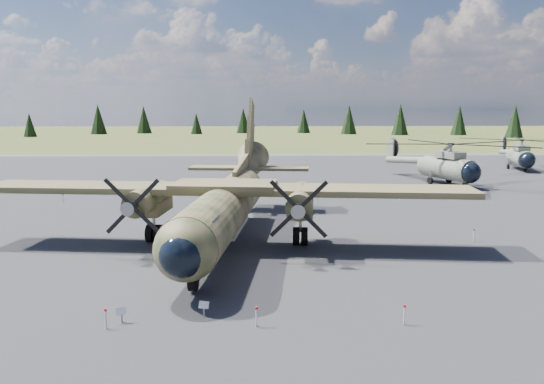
{
  "coord_description": "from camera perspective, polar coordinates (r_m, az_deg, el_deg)",
  "views": [
    {
      "loc": [
        1.91,
        -33.76,
        8.65
      ],
      "look_at": [
        3.17,
        2.0,
        3.08
      ],
      "focal_mm": 35.0,
      "sensor_mm": 36.0,
      "label": 1
    }
  ],
  "objects": [
    {
      "name": "ground",
      "position": [
        34.9,
        -5.11,
        -5.55
      ],
      "size": [
        500.0,
        500.0,
        0.0
      ],
      "primitive_type": "plane",
      "color": "brown",
      "rests_on": "ground"
    },
    {
      "name": "apron",
      "position": [
        44.65,
        -4.44,
        -2.36
      ],
      "size": [
        120.0,
        120.0,
        0.04
      ],
      "primitive_type": "cube",
      "color": "#59585D",
      "rests_on": "ground"
    },
    {
      "name": "transport_plane",
      "position": [
        34.87,
        -4.81,
        -0.59
      ],
      "size": [
        31.26,
        28.25,
        10.28
      ],
      "rotation": [
        0.0,
        0.0,
        -0.12
      ],
      "color": "#353F22",
      "rests_on": "ground"
    },
    {
      "name": "helicopter_near",
      "position": [
        64.61,
        18.34,
        3.79
      ],
      "size": [
        24.66,
        24.73,
        4.88
      ],
      "rotation": [
        0.0,
        0.0,
        0.35
      ],
      "color": "gray",
      "rests_on": "ground"
    },
    {
      "name": "helicopter_mid",
      "position": [
        84.65,
        25.17,
        4.3
      ],
      "size": [
        20.86,
        22.1,
        4.48
      ],
      "rotation": [
        0.0,
        0.0,
        -0.21
      ],
      "color": "gray",
      "rests_on": "ground"
    },
    {
      "name": "info_placard_left",
      "position": [
        23.04,
        -15.88,
        -12.39
      ],
      "size": [
        0.45,
        0.28,
        0.66
      ],
      "rotation": [
        0.0,
        0.0,
        0.27
      ],
      "color": "gray",
      "rests_on": "ground"
    },
    {
      "name": "info_placard_right",
      "position": [
        23.02,
        -7.33,
        -12.11
      ],
      "size": [
        0.46,
        0.29,
        0.68
      ],
      "rotation": [
        0.0,
        0.0,
        -0.28
      ],
      "color": "gray",
      "rests_on": "ground"
    },
    {
      "name": "barrier_fence",
      "position": [
        34.73,
        -5.9,
        -4.77
      ],
      "size": [
        33.12,
        29.62,
        0.85
      ],
      "color": "silver",
      "rests_on": "ground"
    },
    {
      "name": "treeline",
      "position": [
        36.47,
        -22.98,
        2.18
      ],
      "size": [
        341.28,
        337.38,
        10.98
      ],
      "color": "black",
      "rests_on": "ground"
    }
  ]
}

